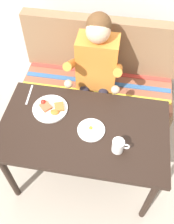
{
  "coord_description": "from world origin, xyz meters",
  "views": [
    {
      "loc": [
        0.2,
        -1.02,
        2.25
      ],
      "look_at": [
        0.0,
        0.15,
        0.72
      ],
      "focal_mm": 41.94,
      "sensor_mm": 36.0,
      "label": 1
    }
  ],
  "objects_px": {
    "plate_breakfast": "(50,108)",
    "coffee_mug": "(118,146)",
    "table": "(84,134)",
    "plate_eggs": "(91,130)",
    "knife": "(29,95)",
    "person": "(95,70)",
    "couch": "(97,88)"
  },
  "relations": [
    {
      "from": "table",
      "to": "couch",
      "type": "distance_m",
      "value": 0.83
    },
    {
      "from": "plate_breakfast",
      "to": "plate_eggs",
      "type": "relative_size",
      "value": 1.35
    },
    {
      "from": "knife",
      "to": "plate_eggs",
      "type": "bearing_deg",
      "value": -29.01
    },
    {
      "from": "plate_breakfast",
      "to": "table",
      "type": "bearing_deg",
      "value": -24.28
    },
    {
      "from": "coffee_mug",
      "to": "couch",
      "type": "bearing_deg",
      "value": 105.85
    },
    {
      "from": "plate_breakfast",
      "to": "knife",
      "type": "bearing_deg",
      "value": 150.6
    },
    {
      "from": "table",
      "to": "person",
      "type": "height_order",
      "value": "person"
    },
    {
      "from": "table",
      "to": "knife",
      "type": "bearing_deg",
      "value": 153.49
    },
    {
      "from": "knife",
      "to": "plate_breakfast",
      "type": "bearing_deg",
      "value": -33.12
    },
    {
      "from": "couch",
      "to": "knife",
      "type": "xyz_separation_m",
      "value": [
        -0.47,
        -0.53,
        0.4
      ]
    },
    {
      "from": "plate_eggs",
      "to": "person",
      "type": "bearing_deg",
      "value": 95.93
    },
    {
      "from": "table",
      "to": "person",
      "type": "xyz_separation_m",
      "value": [
        -0.0,
        0.59,
        0.09
      ]
    },
    {
      "from": "person",
      "to": "coffee_mug",
      "type": "height_order",
      "value": "person"
    },
    {
      "from": "couch",
      "to": "coffee_mug",
      "type": "distance_m",
      "value": 1.04
    },
    {
      "from": "person",
      "to": "knife",
      "type": "distance_m",
      "value": 0.58
    },
    {
      "from": "table",
      "to": "plate_breakfast",
      "type": "height_order",
      "value": "plate_breakfast"
    },
    {
      "from": "table",
      "to": "plate_eggs",
      "type": "distance_m",
      "value": 0.11
    },
    {
      "from": "person",
      "to": "plate_eggs",
      "type": "relative_size",
      "value": 6.26
    },
    {
      "from": "person",
      "to": "coffee_mug",
      "type": "bearing_deg",
      "value": -70.24
    },
    {
      "from": "person",
      "to": "plate_eggs",
      "type": "xyz_separation_m",
      "value": [
        0.06,
        -0.6,
        -0.0
      ]
    },
    {
      "from": "person",
      "to": "plate_breakfast",
      "type": "xyz_separation_m",
      "value": [
        -0.27,
        -0.47,
        0.0
      ]
    },
    {
      "from": "table",
      "to": "plate_eggs",
      "type": "height_order",
      "value": "plate_eggs"
    },
    {
      "from": "table",
      "to": "person",
      "type": "relative_size",
      "value": 0.99
    },
    {
      "from": "plate_breakfast",
      "to": "coffee_mug",
      "type": "relative_size",
      "value": 2.21
    },
    {
      "from": "knife",
      "to": "person",
      "type": "bearing_deg",
      "value": 33.73
    },
    {
      "from": "table",
      "to": "plate_eggs",
      "type": "relative_size",
      "value": 6.2
    },
    {
      "from": "person",
      "to": "plate_eggs",
      "type": "height_order",
      "value": "person"
    },
    {
      "from": "couch",
      "to": "coffee_mug",
      "type": "bearing_deg",
      "value": -74.15
    },
    {
      "from": "plate_breakfast",
      "to": "plate_eggs",
      "type": "distance_m",
      "value": 0.36
    },
    {
      "from": "person",
      "to": "plate_eggs",
      "type": "distance_m",
      "value": 0.61
    },
    {
      "from": "person",
      "to": "knife",
      "type": "height_order",
      "value": "person"
    },
    {
      "from": "plate_breakfast",
      "to": "knife",
      "type": "height_order",
      "value": "plate_breakfast"
    }
  ]
}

